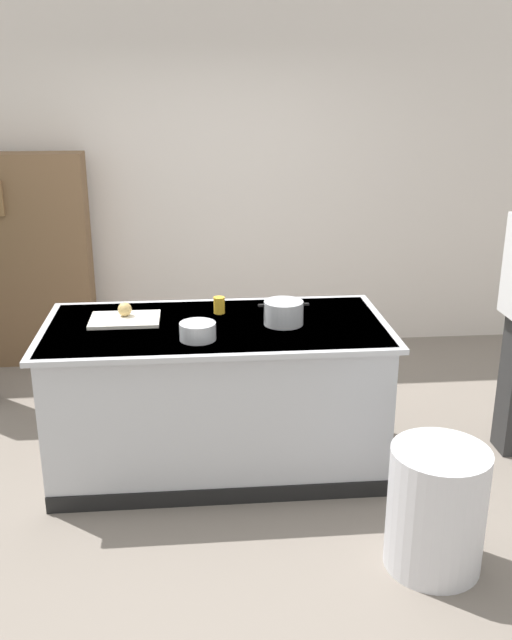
{
  "coord_description": "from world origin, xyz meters",
  "views": [
    {
      "loc": [
        -0.11,
        -3.78,
        2.23
      ],
      "look_at": [
        0.25,
        0.2,
        0.85
      ],
      "focal_mm": 39.25,
      "sensor_mm": 36.0,
      "label": 1
    }
  ],
  "objects_px": {
    "mixing_bowl": "(198,331)",
    "bookshelf": "(21,261)",
    "stock_pot": "(284,313)",
    "trash_bin": "(436,508)",
    "onion": "(125,309)",
    "juice_cup": "(219,305)"
  },
  "relations": [
    {
      "from": "trash_bin",
      "to": "bookshelf",
      "type": "relative_size",
      "value": 0.36
    },
    {
      "from": "trash_bin",
      "to": "onion",
      "type": "bearing_deg",
      "value": 142.12
    },
    {
      "from": "bookshelf",
      "to": "trash_bin",
      "type": "bearing_deg",
      "value": -48.73
    },
    {
      "from": "mixing_bowl",
      "to": "onion",
      "type": "bearing_deg",
      "value": 137.97
    },
    {
      "from": "onion",
      "to": "stock_pot",
      "type": "relative_size",
      "value": 0.28
    },
    {
      "from": "stock_pot",
      "to": "bookshelf",
      "type": "relative_size",
      "value": 0.17
    },
    {
      "from": "stock_pot",
      "to": "juice_cup",
      "type": "bearing_deg",
      "value": 147.13
    },
    {
      "from": "stock_pot",
      "to": "juice_cup",
      "type": "relative_size",
      "value": 2.92
    },
    {
      "from": "trash_bin",
      "to": "juice_cup",
      "type": "bearing_deg",
      "value": 127.81
    },
    {
      "from": "bookshelf",
      "to": "mixing_bowl",
      "type": "bearing_deg",
      "value": -55.62
    },
    {
      "from": "mixing_bowl",
      "to": "trash_bin",
      "type": "xyz_separation_m",
      "value": [
        1.1,
        -0.8,
        -0.64
      ]
    },
    {
      "from": "mixing_bowl",
      "to": "bookshelf",
      "type": "relative_size",
      "value": 0.12
    },
    {
      "from": "stock_pot",
      "to": "trash_bin",
      "type": "bearing_deg",
      "value": -59.08
    },
    {
      "from": "stock_pot",
      "to": "mixing_bowl",
      "type": "distance_m",
      "value": 0.54
    },
    {
      "from": "mixing_bowl",
      "to": "bookshelf",
      "type": "distance_m",
      "value": 2.47
    },
    {
      "from": "juice_cup",
      "to": "stock_pot",
      "type": "bearing_deg",
      "value": -32.87
    },
    {
      "from": "onion",
      "to": "bookshelf",
      "type": "xyz_separation_m",
      "value": [
        -0.97,
        1.66,
        -0.11
      ]
    },
    {
      "from": "mixing_bowl",
      "to": "trash_bin",
      "type": "bearing_deg",
      "value": -36.16
    },
    {
      "from": "juice_cup",
      "to": "trash_bin",
      "type": "height_order",
      "value": "juice_cup"
    },
    {
      "from": "stock_pot",
      "to": "trash_bin",
      "type": "xyz_separation_m",
      "value": [
        0.61,
        -1.01,
        -0.66
      ]
    },
    {
      "from": "mixing_bowl",
      "to": "trash_bin",
      "type": "distance_m",
      "value": 1.5
    },
    {
      "from": "onion",
      "to": "bookshelf",
      "type": "height_order",
      "value": "bookshelf"
    }
  ]
}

